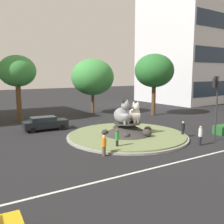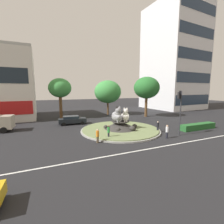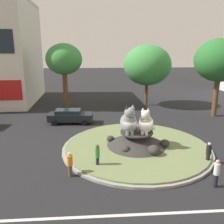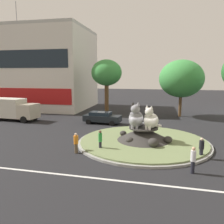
# 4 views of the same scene
# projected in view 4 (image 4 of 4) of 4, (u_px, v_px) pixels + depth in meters

# --- Properties ---
(ground_plane) EXTENTS (160.00, 160.00, 0.00)m
(ground_plane) POSITION_uv_depth(u_px,v_px,m) (143.00, 143.00, 20.93)
(ground_plane) COLOR black
(lane_centreline) EXTENTS (112.00, 0.20, 0.01)m
(lane_centreline) POSITION_uv_depth(u_px,v_px,m) (129.00, 182.00, 13.33)
(lane_centreline) COLOR silver
(lane_centreline) RESTS_ON ground
(roundabout_island) EXTENTS (11.88, 11.88, 1.48)m
(roundabout_island) POSITION_uv_depth(u_px,v_px,m) (143.00, 138.00, 20.84)
(roundabout_island) COLOR gray
(roundabout_island) RESTS_ON ground
(cat_statue_grey) EXTENTS (1.50, 2.39, 2.37)m
(cat_statue_grey) POSITION_uv_depth(u_px,v_px,m) (136.00, 118.00, 20.53)
(cat_statue_grey) COLOR gray
(cat_statue_grey) RESTS_ON roundabout_island
(cat_statue_white) EXTENTS (1.84, 2.11, 2.11)m
(cat_statue_white) POSITION_uv_depth(u_px,v_px,m) (151.00, 120.00, 20.14)
(cat_statue_white) COLOR silver
(cat_statue_white) RESTS_ON roundabout_island
(shophouse_block) EXTENTS (21.09, 14.39, 19.92)m
(shophouse_block) POSITION_uv_depth(u_px,v_px,m) (35.00, 69.00, 43.26)
(shophouse_block) COLOR silver
(shophouse_block) RESTS_ON ground
(broadleaf_tree_behind_island) EXTENTS (4.68, 4.68, 8.49)m
(broadleaf_tree_behind_island) POSITION_uv_depth(u_px,v_px,m) (107.00, 73.00, 35.09)
(broadleaf_tree_behind_island) COLOR brown
(broadleaf_tree_behind_island) RESTS_ON ground
(third_tree_left) EXTENTS (6.46, 6.46, 8.36)m
(third_tree_left) POSITION_uv_depth(u_px,v_px,m) (181.00, 79.00, 33.44)
(third_tree_left) COLOR brown
(third_tree_left) RESTS_ON ground
(pedestrian_white_shirt) EXTENTS (0.33, 0.33, 1.74)m
(pedestrian_white_shirt) POSITION_uv_depth(u_px,v_px,m) (193.00, 159.00, 14.34)
(pedestrian_white_shirt) COLOR black
(pedestrian_white_shirt) RESTS_ON ground
(pedestrian_black_shirt) EXTENTS (0.36, 0.36, 1.60)m
(pedestrian_black_shirt) POSITION_uv_depth(u_px,v_px,m) (201.00, 148.00, 16.90)
(pedestrian_black_shirt) COLOR black
(pedestrian_black_shirt) RESTS_ON ground
(pedestrian_orange_shirt) EXTENTS (0.36, 0.36, 1.64)m
(pedestrian_orange_shirt) POSITION_uv_depth(u_px,v_px,m) (76.00, 143.00, 18.11)
(pedestrian_orange_shirt) COLOR brown
(pedestrian_orange_shirt) RESTS_ON ground
(pedestrian_green_shirt) EXTENTS (0.30, 0.30, 1.75)m
(pedestrian_green_shirt) POSITION_uv_depth(u_px,v_px,m) (100.00, 140.00, 18.54)
(pedestrian_green_shirt) COLOR black
(pedestrian_green_shirt) RESTS_ON ground
(hatchback_near_shophouse) EXTENTS (4.81, 2.18, 1.52)m
(hatchback_near_shophouse) POSITION_uv_depth(u_px,v_px,m) (102.00, 117.00, 29.10)
(hatchback_near_shophouse) COLOR black
(hatchback_near_shophouse) RESTS_ON ground
(delivery_box_truck) EXTENTS (7.16, 3.01, 2.99)m
(delivery_box_truck) POSITION_uv_depth(u_px,v_px,m) (12.00, 109.00, 31.13)
(delivery_box_truck) COLOR #B7AD99
(delivery_box_truck) RESTS_ON ground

